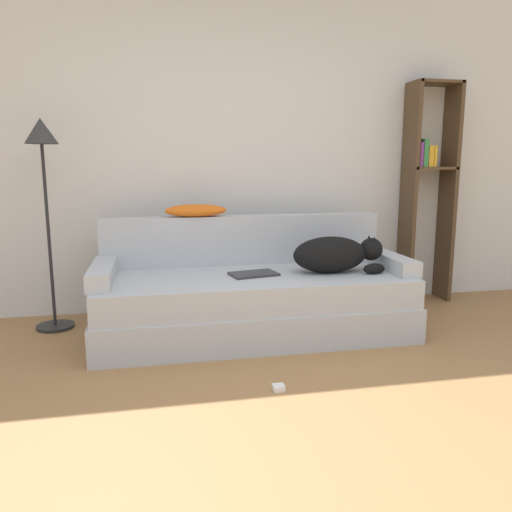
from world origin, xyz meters
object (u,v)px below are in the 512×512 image
laptop (254,274)px  power_adapter (279,388)px  floor_lamp (44,168)px  dog (336,254)px  throw_pillow (196,210)px  couch (253,304)px  bookshelf (428,183)px

laptop → power_adapter: size_ratio=5.61×
floor_lamp → laptop: bearing=-17.9°
dog → throw_pillow: size_ratio=1.44×
couch → floor_lamp: 1.81m
throw_pillow → bookshelf: (2.09, 0.23, 0.19)m
throw_pillow → power_adapter: size_ratio=7.29×
dog → couch: bearing=174.0°
dog → power_adapter: dog is taller
laptop → floor_lamp: (-1.46, 0.47, 0.74)m
power_adapter → couch: bearing=87.0°
dog → floor_lamp: 2.21m
floor_lamp → power_adapter: bearing=-44.6°
dog → bookshelf: (1.11, 0.69, 0.49)m
dog → floor_lamp: floor_lamp is taller
couch → dog: dog is taller
dog → throw_pillow: throw_pillow is taller
couch → power_adapter: 0.98m
couch → dog: bearing=-6.0°
floor_lamp → throw_pillow: bearing=-2.0°
throw_pillow → bookshelf: size_ratio=0.24×
bookshelf → power_adapter: (-1.77, -1.58, -1.06)m
floor_lamp → power_adapter: 2.31m
power_adapter → throw_pillow: bearing=103.4°
laptop → throw_pillow: bearing=119.0°
throw_pillow → power_adapter: 1.64m
couch → laptop: bearing=-97.5°
power_adapter → bookshelf: bearing=41.8°
dog → power_adapter: bearing=-126.1°
couch → floor_lamp: floor_lamp is taller
dog → laptop: dog is taller
throw_pillow → bookshelf: 2.11m
couch → throw_pillow: size_ratio=4.75×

